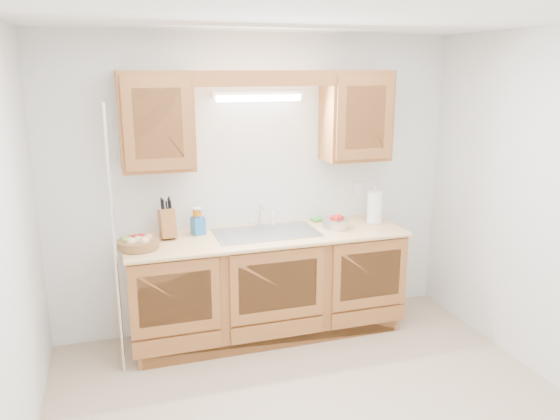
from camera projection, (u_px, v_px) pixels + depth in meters
name	position (u px, v px, depth m)	size (l,w,h in m)	color
room	(322.00, 234.00, 3.29)	(3.52, 3.50, 2.50)	tan
base_cabinets	(267.00, 285.00, 4.60)	(2.20, 0.60, 0.86)	#9B5E2D
countertop	(267.00, 236.00, 4.47)	(2.30, 0.63, 0.04)	tan
upper_cabinet_left	(156.00, 121.00, 4.13)	(0.55, 0.33, 0.75)	#9B5E2D
upper_cabinet_right	(356.00, 116.00, 4.61)	(0.55, 0.33, 0.75)	#9B5E2D
valance	(266.00, 78.00, 4.16)	(2.20, 0.05, 0.12)	#9B5E2D
fluorescent_fixture	(258.00, 96.00, 4.41)	(0.76, 0.08, 0.08)	white
sink	(267.00, 241.00, 4.51)	(0.84, 0.46, 0.36)	#9E9EA3
wire_shelf_pole	(115.00, 245.00, 3.86)	(0.03, 0.03, 2.00)	silver
outlet_plate	(358.00, 189.00, 4.96)	(0.08, 0.01, 0.12)	white
fruit_basket	(138.00, 243.00, 4.10)	(0.40, 0.40, 0.10)	olive
knife_block	(167.00, 223.00, 4.34)	(0.14, 0.20, 0.34)	#9B5E2D
orange_canister	(198.00, 221.00, 4.45)	(0.07, 0.07, 0.22)	#D1690B
soap_bottle	(198.00, 222.00, 4.44)	(0.10, 0.10, 0.21)	#2469B6
sponge	(318.00, 220.00, 4.85)	(0.14, 0.11, 0.03)	#CC333F
paper_towel	(375.00, 207.00, 4.76)	(0.16, 0.16, 0.33)	silver
apple_bowl	(336.00, 222.00, 4.62)	(0.25, 0.25, 0.12)	silver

